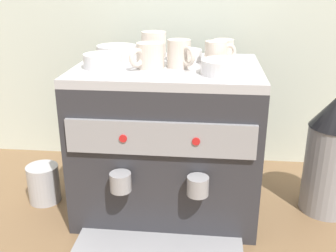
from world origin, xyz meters
TOP-DOWN VIEW (x-y plane):
  - ground_plane at (0.00, 0.00)m, footprint 4.00×4.00m
  - tiled_backsplash_wall at (0.00, 0.36)m, footprint 2.80×0.03m
  - espresso_machine at (0.00, -0.00)m, footprint 0.53×0.51m
  - ceramic_cup_0 at (0.16, 0.10)m, footprint 0.08×0.08m
  - ceramic_cup_1 at (0.04, -0.03)m, footprint 0.08×0.09m
  - ceramic_cup_2 at (0.14, 0.01)m, footprint 0.09×0.07m
  - ceramic_cup_3 at (-0.05, -0.04)m, footprint 0.09×0.10m
  - ceramic_cup_4 at (-0.06, 0.13)m, footprint 0.08×0.12m
  - ceramic_bowl_0 at (-0.18, -0.05)m, footprint 0.11×0.11m
  - ceramic_bowl_1 at (0.15, -0.09)m, footprint 0.12×0.12m
  - ceramic_bowl_2 at (-0.17, 0.08)m, footprint 0.12×0.12m
  - ceramic_bowl_3 at (0.04, 0.08)m, footprint 0.11×0.11m
  - coffee_grinder at (0.50, 0.01)m, footprint 0.16×0.16m
  - milk_pitcher at (-0.40, -0.03)m, footprint 0.10×0.10m

SIDE VIEW (x-z plane):
  - ground_plane at x=0.00m, z-range 0.00..0.00m
  - milk_pitcher at x=-0.40m, z-range 0.00..0.12m
  - coffee_grinder at x=0.50m, z-range 0.00..0.39m
  - espresso_machine at x=0.00m, z-range 0.00..0.45m
  - tiled_backsplash_wall at x=0.00m, z-range 0.00..0.93m
  - ceramic_bowl_3 at x=0.04m, z-range 0.45..0.48m
  - ceramic_bowl_1 at x=0.15m, z-range 0.45..0.49m
  - ceramic_bowl_0 at x=-0.18m, z-range 0.45..0.49m
  - ceramic_bowl_2 at x=-0.17m, z-range 0.45..0.49m
  - ceramic_cup_0 at x=0.16m, z-range 0.45..0.51m
  - ceramic_cup_3 at x=-0.05m, z-range 0.45..0.52m
  - ceramic_cup_2 at x=0.14m, z-range 0.45..0.52m
  - ceramic_cup_1 at x=0.04m, z-range 0.45..0.53m
  - ceramic_cup_4 at x=-0.06m, z-range 0.45..0.53m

